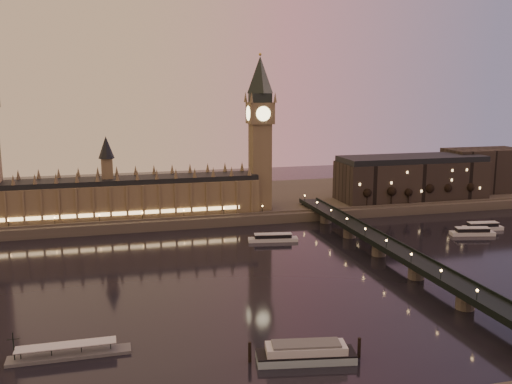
% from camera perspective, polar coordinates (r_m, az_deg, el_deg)
% --- Properties ---
extents(ground, '(700.00, 700.00, 0.00)m').
position_cam_1_polar(ground, '(266.45, -4.05, -8.98)').
color(ground, black).
rests_on(ground, ground).
extents(far_embankment, '(560.00, 130.00, 6.00)m').
position_cam_1_polar(far_embankment, '(427.50, -4.25, -1.03)').
color(far_embankment, '#423D35').
rests_on(far_embankment, ground).
extents(palace_of_westminster, '(180.00, 26.62, 52.00)m').
position_cam_1_polar(palace_of_westminster, '(373.96, -13.65, -0.08)').
color(palace_of_westminster, brown).
rests_on(palace_of_westminster, ground).
extents(big_ben, '(17.68, 17.68, 104.00)m').
position_cam_1_polar(big_ben, '(381.88, 0.41, 6.84)').
color(big_ben, brown).
rests_on(big_ben, ground).
extents(westminster_bridge, '(13.20, 260.00, 15.30)m').
position_cam_1_polar(westminster_bridge, '(294.67, 13.82, -6.21)').
color(westminster_bridge, black).
rests_on(westminster_bridge, ground).
extents(city_block, '(155.00, 45.00, 34.00)m').
position_cam_1_polar(city_block, '(452.92, 17.54, 1.64)').
color(city_block, black).
rests_on(city_block, ground).
extents(bare_tree_0, '(6.10, 6.10, 12.41)m').
position_cam_1_polar(bare_tree_0, '(403.10, 11.14, -0.14)').
color(bare_tree_0, black).
rests_on(bare_tree_0, ground).
extents(bare_tree_1, '(6.10, 6.10, 12.41)m').
position_cam_1_polar(bare_tree_1, '(410.27, 13.15, -0.03)').
color(bare_tree_1, black).
rests_on(bare_tree_1, ground).
extents(bare_tree_2, '(6.10, 6.10, 12.41)m').
position_cam_1_polar(bare_tree_2, '(417.93, 15.09, 0.07)').
color(bare_tree_2, black).
rests_on(bare_tree_2, ground).
extents(bare_tree_3, '(6.10, 6.10, 12.41)m').
position_cam_1_polar(bare_tree_3, '(426.06, 16.96, 0.17)').
color(bare_tree_3, black).
rests_on(bare_tree_3, ground).
extents(bare_tree_4, '(6.10, 6.10, 12.41)m').
position_cam_1_polar(bare_tree_4, '(434.62, 18.76, 0.27)').
color(bare_tree_4, black).
rests_on(bare_tree_4, ground).
extents(bare_tree_5, '(6.10, 6.10, 12.41)m').
position_cam_1_polar(bare_tree_5, '(443.59, 20.48, 0.36)').
color(bare_tree_5, black).
rests_on(bare_tree_5, ground).
extents(cruise_boat_a, '(29.33, 10.72, 4.59)m').
position_cam_1_polar(cruise_boat_a, '(332.10, 1.71, -4.60)').
color(cruise_boat_a, silver).
rests_on(cruise_boat_a, ground).
extents(cruise_boat_b, '(27.13, 12.14, 4.86)m').
position_cam_1_polar(cruise_boat_b, '(369.01, 20.82, -3.73)').
color(cruise_boat_b, silver).
rests_on(cruise_boat_b, ground).
extents(cruise_boat_c, '(25.37, 9.82, 4.94)m').
position_cam_1_polar(cruise_boat_c, '(384.98, 21.74, -3.21)').
color(cruise_boat_c, silver).
rests_on(cruise_boat_c, ground).
extents(moored_barge, '(37.12, 14.51, 6.90)m').
position_cam_1_polar(moored_barge, '(195.09, 5.01, -15.73)').
color(moored_barge, '#96B2BF').
rests_on(moored_barge, ground).
extents(pontoon_pier, '(40.00, 6.67, 10.67)m').
position_cam_1_polar(pontoon_pier, '(207.55, -18.19, -15.09)').
color(pontoon_pier, '#595B5E').
rests_on(pontoon_pier, ground).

